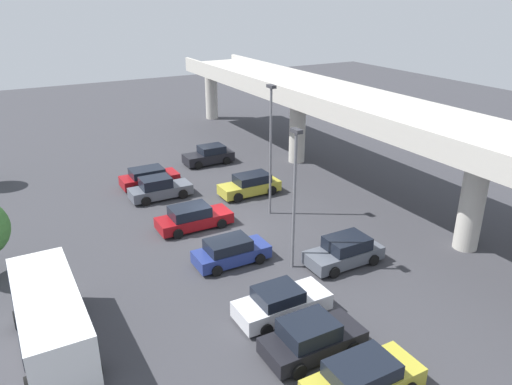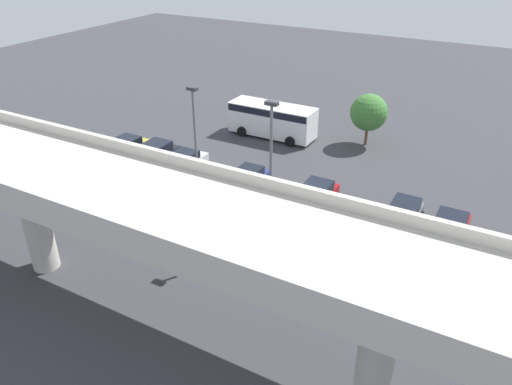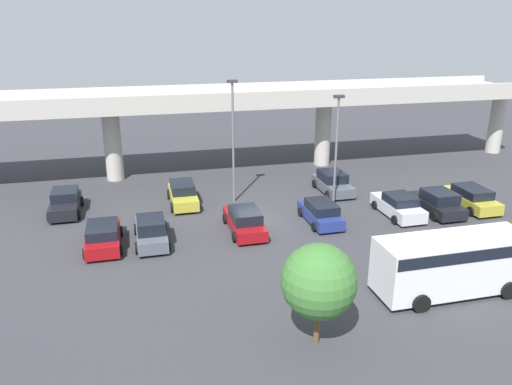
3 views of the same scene
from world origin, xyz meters
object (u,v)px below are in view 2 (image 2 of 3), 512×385
parked_car_6 (160,204)px  parked_car_7 (182,164)px  parked_car_3 (326,257)px  tree_front_centre (369,113)px  lamp_post_near_aisle (195,137)px  parked_car_8 (154,155)px  parked_car_1 (449,230)px  shuttle_bus (272,118)px  parked_car_5 (246,181)px  parked_car_0 (483,308)px  parked_car_2 (403,217)px  parked_car_9 (123,149)px  parked_car_4 (314,197)px  lamp_post_mid_lot (271,168)px

parked_car_6 → parked_car_7: 6.20m
parked_car_7 → parked_car_3: bearing=67.3°
tree_front_centre → parked_car_6: bearing=65.6°
parked_car_6 → lamp_post_near_aisle: bearing=-21.2°
parked_car_8 → tree_front_centre: 17.95m
parked_car_1 → shuttle_bus: size_ratio=0.58×
tree_front_centre → parked_car_1: bearing=127.2°
parked_car_1 → parked_car_5: 13.81m
parked_car_0 → parked_car_2: (5.52, -6.48, 0.01)m
parked_car_7 → shuttle_bus: 10.19m
tree_front_centre → parked_car_2: bearing=117.7°
parked_car_3 → parked_car_9: 20.65m
parked_car_2 → parked_car_4: (5.82, 0.30, -0.04)m
lamp_post_near_aisle → lamp_post_mid_lot: bearing=159.6°
parked_car_1 → parked_car_3: 8.17m
parked_car_3 → parked_car_1: bearing=-41.1°
parked_car_2 → parked_car_0: bearing=40.4°
parked_car_0 → shuttle_bus: 25.20m
parked_car_1 → parked_car_4: 8.61m
parked_car_6 → parked_car_0: bearing=-91.2°
parked_car_0 → parked_car_6: bearing=88.8°
parked_car_9 → shuttle_bus: (-8.40, -9.88, 0.97)m
parked_car_7 → lamp_post_mid_lot: bearing=62.3°
parked_car_2 → parked_car_8: 19.50m
parked_car_5 → parked_car_7: size_ratio=0.94×
parked_car_7 → shuttle_bus: size_ratio=0.60×
parked_car_9 → tree_front_centre: 20.40m
parked_car_5 → parked_car_8: (8.48, -0.34, 0.05)m
parked_car_9 → lamp_post_near_aisle: size_ratio=0.59×
parked_car_7 → lamp_post_mid_lot: (-10.35, 5.44, 4.43)m
parked_car_5 → parked_car_7: parked_car_7 is taller
parked_car_7 → parked_car_9: bearing=-89.1°
parked_car_6 → parked_car_8: size_ratio=1.00×
parked_car_9 → lamp_post_near_aisle: (-9.30, 2.81, 3.92)m
parked_car_8 → lamp_post_mid_lot: lamp_post_mid_lot is taller
parked_car_1 → parked_car_6: (16.98, 5.96, 0.04)m
parked_car_1 → lamp_post_mid_lot: lamp_post_mid_lot is taller
parked_car_6 → parked_car_7: parked_car_6 is taller
parked_car_2 → parked_car_8: bearing=-89.7°
parked_car_2 → parked_car_5: size_ratio=1.05×
parked_car_2 → lamp_post_near_aisle: bearing=-76.0°
parked_car_9 → shuttle_bus: shuttle_bus is taller
parked_car_5 → parked_car_7: (5.62, -0.09, -0.00)m
parked_car_4 → parked_car_7: (10.82, 0.07, -0.01)m
parked_car_0 → lamp_post_mid_lot: lamp_post_mid_lot is taller
parked_car_0 → parked_car_1: 6.94m
parked_car_3 → parked_car_6: size_ratio=1.04×
parked_car_4 → parked_car_2: bearing=93.0°
parked_car_7 → tree_front_centre: 16.12m
parked_car_6 → lamp_post_mid_lot: size_ratio=0.50×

